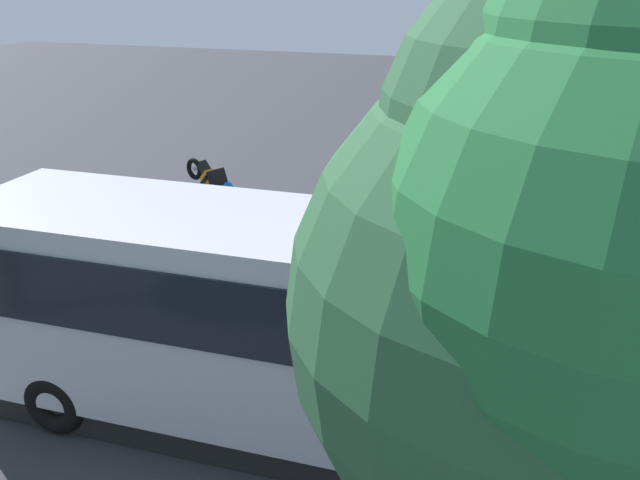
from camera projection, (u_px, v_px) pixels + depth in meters
ground_plane at (302, 289)px, 14.80m from camera, size 80.00×80.00×0.00m
tour_bus at (322, 335)px, 9.67m from camera, size 10.68×2.68×3.25m
spectator_far_left at (470, 318)px, 11.41m from camera, size 0.58×0.34×1.74m
spectator_left at (388, 304)px, 11.80m from camera, size 0.58×0.37×1.78m
spectator_centre at (342, 299)px, 12.17m from camera, size 0.58×0.37×1.67m
parked_motorcycle_silver at (271, 329)px, 12.21m from camera, size 2.05×0.58×0.99m
stunt_motorcycle at (213, 185)px, 18.33m from camera, size 1.86×1.10×1.73m
traffic_cone at (302, 216)px, 18.15m from camera, size 0.34×0.34×0.63m
tree_left at (568, 272)px, 4.57m from camera, size 3.73×3.73×6.71m
bay_line_a at (439, 300)px, 14.32m from camera, size 0.24×4.81×0.01m
bay_line_b at (307, 281)px, 15.16m from camera, size 0.25×4.94×0.01m
bay_line_c at (188, 265)px, 15.99m from camera, size 0.23×4.20×0.01m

